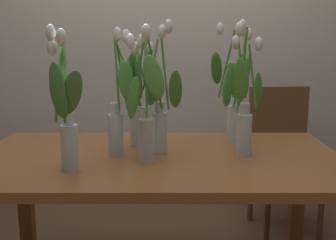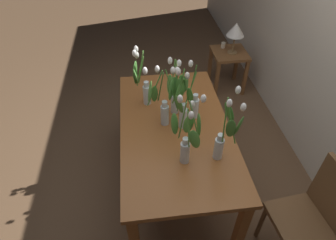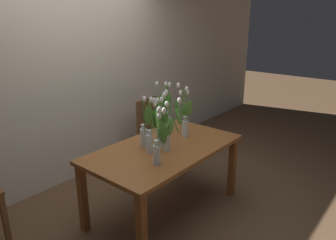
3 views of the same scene
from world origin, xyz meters
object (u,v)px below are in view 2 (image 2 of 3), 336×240
at_px(dining_chair, 314,214).
at_px(table_lamp, 236,30).
at_px(tulip_vase_2, 163,104).
at_px(pillar_candle, 223,45).
at_px(dining_table, 175,135).
at_px(tulip_vase_6, 176,94).
at_px(side_table, 229,60).
at_px(tulip_vase_4, 142,84).
at_px(tulip_vase_5, 193,100).
at_px(tulip_vase_3, 225,136).
at_px(tulip_vase_1, 180,106).
at_px(tulip_vase_0, 187,138).

relative_size(dining_chair, table_lamp, 2.34).
height_order(tulip_vase_2, pillar_candle, tulip_vase_2).
relative_size(dining_table, tulip_vase_2, 2.85).
xyz_separation_m(tulip_vase_6, pillar_candle, (-1.48, 0.85, -0.37)).
height_order(tulip_vase_2, side_table, tulip_vase_2).
xyz_separation_m(tulip_vase_2, pillar_candle, (-1.59, 0.97, -0.36)).
relative_size(dining_table, tulip_vase_4, 2.89).
bearing_deg(tulip_vase_5, tulip_vase_3, 15.83).
relative_size(tulip_vase_4, tulip_vase_6, 1.01).
height_order(tulip_vase_2, table_lamp, tulip_vase_2).
xyz_separation_m(dining_table, dining_chair, (0.78, 0.88, -0.12)).
bearing_deg(dining_table, tulip_vase_3, 38.17).
xyz_separation_m(tulip_vase_2, table_lamp, (-1.44, 1.05, -0.10)).
xyz_separation_m(tulip_vase_5, side_table, (-1.41, 0.78, -0.49)).
relative_size(tulip_vase_5, tulip_vase_6, 0.97).
relative_size(tulip_vase_4, pillar_candle, 7.39).
bearing_deg(side_table, tulip_vase_3, -18.98).
bearing_deg(tulip_vase_4, tulip_vase_3, 36.59).
height_order(tulip_vase_1, table_lamp, tulip_vase_1).
xyz_separation_m(tulip_vase_6, dining_chair, (0.95, 0.86, -0.43)).
bearing_deg(side_table, dining_table, -31.72).
distance_m(tulip_vase_4, table_lamp, 1.65).
height_order(side_table, pillar_candle, pillar_candle).
xyz_separation_m(tulip_vase_1, tulip_vase_2, (-0.04, -0.13, -0.00)).
bearing_deg(table_lamp, dining_chair, -1.92).
distance_m(tulip_vase_1, tulip_vase_6, 0.15).
distance_m(tulip_vase_0, tulip_vase_2, 0.43).
bearing_deg(dining_table, pillar_candle, 151.90).
distance_m(dining_table, side_table, 1.79).
bearing_deg(tulip_vase_3, tulip_vase_0, -91.15).
relative_size(tulip_vase_2, side_table, 1.02).
relative_size(dining_table, side_table, 2.91).
bearing_deg(tulip_vase_0, tulip_vase_5, 164.42).
distance_m(tulip_vase_5, table_lamp, 1.60).
bearing_deg(tulip_vase_6, dining_table, -8.38).
distance_m(dining_chair, table_lamp, 2.29).
height_order(tulip_vase_1, side_table, tulip_vase_1).
bearing_deg(tulip_vase_2, tulip_vase_6, 134.16).
distance_m(tulip_vase_0, tulip_vase_5, 0.48).
bearing_deg(tulip_vase_2, tulip_vase_0, 16.24).
relative_size(tulip_vase_2, dining_chair, 0.60).
bearing_deg(tulip_vase_4, tulip_vase_1, 39.48).
bearing_deg(side_table, table_lamp, 34.67).
height_order(table_lamp, pillar_candle, table_lamp).
relative_size(tulip_vase_0, tulip_vase_6, 1.06).
height_order(tulip_vase_0, tulip_vase_6, tulip_vase_0).
bearing_deg(tulip_vase_2, dining_table, 61.99).
bearing_deg(tulip_vase_4, side_table, 134.89).
distance_m(side_table, table_lamp, 0.43).
bearing_deg(table_lamp, pillar_candle, -152.63).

